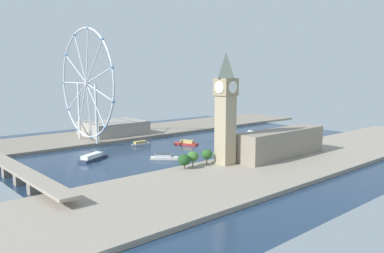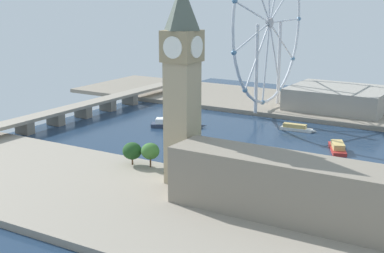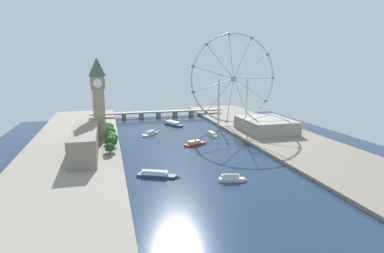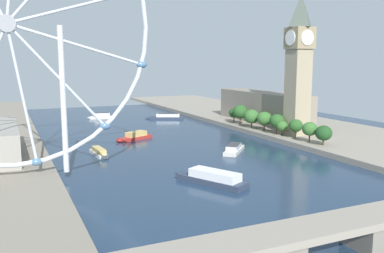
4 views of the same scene
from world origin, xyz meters
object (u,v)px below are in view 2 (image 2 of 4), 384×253
Objects in this scene: parliament_block at (291,188)px; tour_boat_3 at (296,128)px; clock_tower at (182,82)px; riverside_hall at (339,98)px; tour_boat_0 at (210,149)px; tour_boat_4 at (337,147)px; ferris_wheel at (270,24)px; river_bridge at (83,107)px; tour_boat_5 at (175,123)px.

parliament_block is 147.05m from tour_boat_3.
clock_tower reaches higher than riverside_hall.
tour_boat_3 is (124.82, -5.10, -46.21)m from clock_tower.
tour_boat_4 is (38.67, -58.20, 0.14)m from tour_boat_0.
ferris_wheel reaches higher than tour_boat_0.
tour_boat_0 is at bearing -103.71° from river_bridge.
parliament_block is 213.47m from river_bridge.
riverside_hall is 66.40m from tour_boat_3.
tour_boat_4 is 0.79× the size of tour_boat_5.
clock_tower is 169.50m from ferris_wheel.
riverside_hall is 138.05m from tour_boat_0.
clock_tower is 2.52× the size of tour_boat_5.
tour_boat_4 is (-96.09, -29.51, -8.53)m from riverside_hall.
tour_boat_5 reaches higher than tour_boat_4.
riverside_hall is at bearing -7.61° from tour_boat_4.
river_bridge is (84.09, 134.29, -41.18)m from clock_tower.
ferris_wheel is (165.58, 33.16, 14.54)m from clock_tower.
parliament_block reaches higher than tour_boat_4.
clock_tower reaches higher than tour_boat_3.
river_bridge is (-81.49, 101.13, -55.72)m from ferris_wheel.
tour_boat_4 is 105.78m from tour_boat_5.
tour_boat_0 is (68.20, 73.32, -12.63)m from parliament_block.
tour_boat_0 is 69.87m from tour_boat_4.
parliament_block is 4.02× the size of tour_boat_0.
riverside_hall is at bearing 24.98° from tour_boat_5.
tour_boat_4 is at bearing -44.54° from tour_boat_3.
clock_tower is 133.19m from tour_boat_3.
riverside_hall reaches higher than tour_boat_0.
river_bridge is 8.54× the size of tour_boat_0.
ferris_wheel is 126.60m from tour_boat_0.
parliament_block reaches higher than river_bridge.
river_bridge is at bearing 68.64° from tour_boat_4.
clock_tower is 74.32m from tour_boat_0.
tour_boat_4 is at bearing -23.38° from clock_tower.
clock_tower is 112.52m from tour_boat_4.
parliament_block is 4.03× the size of tour_boat_3.
riverside_hall is 1.94× the size of tour_boat_5.
ferris_wheel is 1.75× the size of riverside_hall.
ferris_wheel is 4.92× the size of tour_boat_3.
riverside_hall reaches higher than tour_boat_3.
clock_tower is 1.30× the size of riverside_hall.
river_bridge is (-106.26, 145.52, -3.70)m from riverside_hall.
clock_tower is 3.18× the size of tour_boat_4.
tour_boat_0 is (-28.50, -116.83, -4.96)m from river_bridge.
ferris_wheel reaches higher than tour_boat_3.
river_bridge is at bearing 57.95° from clock_tower.
riverside_hall reaches higher than river_bridge.
ferris_wheel reaches higher than tour_boat_5.
river_bridge is at bearing 126.14° from riverside_hall.
ferris_wheel is at bearing 26.55° from parliament_block.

